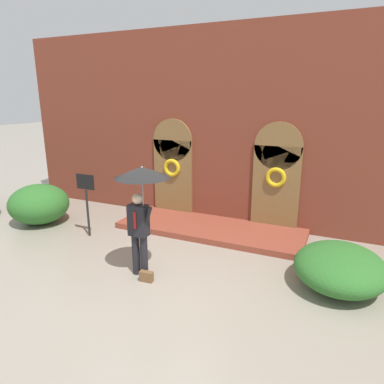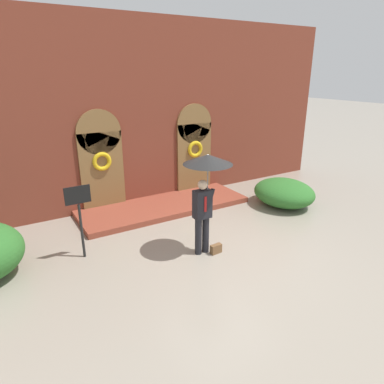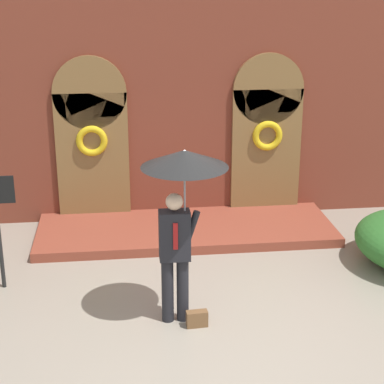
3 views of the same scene
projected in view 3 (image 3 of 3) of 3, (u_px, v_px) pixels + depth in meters
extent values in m
plane|color=gray|center=(211.00, 324.00, 8.52)|extent=(80.00, 80.00, 0.00)
cube|color=brown|center=(179.00, 66.00, 11.53)|extent=(14.00, 0.50, 5.60)
cube|color=brown|center=(93.00, 159.00, 11.61)|extent=(1.30, 0.08, 2.40)
cylinder|color=brown|center=(89.00, 93.00, 11.21)|extent=(1.30, 0.08, 1.30)
cube|color=brown|center=(266.00, 153.00, 11.96)|extent=(1.30, 0.08, 2.40)
cylinder|color=brown|center=(268.00, 89.00, 11.56)|extent=(1.30, 0.08, 1.30)
torus|color=gold|center=(92.00, 141.00, 11.43)|extent=(0.56, 0.12, 0.56)
torus|color=gold|center=(267.00, 136.00, 11.78)|extent=(0.56, 0.12, 0.56)
cube|color=brown|center=(186.00, 230.00, 11.35)|extent=(5.20, 1.80, 0.16)
cylinder|color=black|center=(168.00, 290.00, 8.46)|extent=(0.16, 0.16, 0.90)
cylinder|color=black|center=(183.00, 289.00, 8.48)|extent=(0.16, 0.16, 0.90)
cube|color=black|center=(175.00, 235.00, 8.21)|extent=(0.40, 0.24, 0.66)
cube|color=#A51919|center=(176.00, 236.00, 8.08)|extent=(0.06, 0.01, 0.36)
sphere|color=beige|center=(174.00, 202.00, 8.06)|extent=(0.22, 0.22, 0.22)
cylinder|color=black|center=(192.00, 227.00, 8.20)|extent=(0.22, 0.09, 0.46)
cylinder|color=gray|center=(185.00, 204.00, 8.09)|extent=(0.02, 0.02, 0.98)
cone|color=black|center=(185.00, 159.00, 7.89)|extent=(1.10, 1.10, 0.22)
cone|color=white|center=(185.00, 157.00, 7.88)|extent=(0.61, 0.61, 0.20)
cube|color=brown|center=(197.00, 319.00, 8.42)|extent=(0.29, 0.14, 0.22)
cylinder|color=black|center=(0.00, 247.00, 9.29)|extent=(0.06, 0.06, 1.30)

